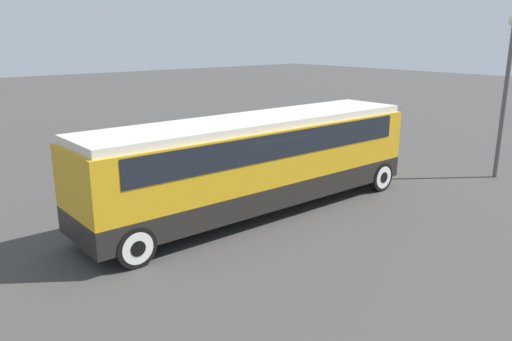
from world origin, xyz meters
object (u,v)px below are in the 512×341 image
at_px(tour_bus, 258,156).
at_px(parked_car_mid, 137,143).
at_px(lamp_post, 508,74).
at_px(parked_car_near, 248,137).

height_order(tour_bus, parked_car_mid, tour_bus).
relative_size(parked_car_mid, lamp_post, 0.73).
height_order(tour_bus, lamp_post, lamp_post).
bearing_deg(lamp_post, tour_bus, 163.13).
height_order(tour_bus, parked_car_near, tour_bus).
bearing_deg(parked_car_mid, lamp_post, -52.43).
xyz_separation_m(tour_bus, parked_car_near, (5.00, 6.68, -1.11)).
relative_size(parked_car_near, lamp_post, 0.70).
bearing_deg(tour_bus, parked_car_near, 53.19).
distance_m(tour_bus, parked_car_near, 8.41).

